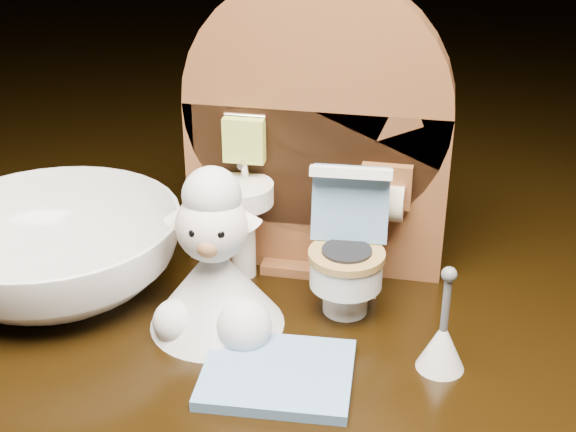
% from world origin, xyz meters
% --- Properties ---
extents(backdrop_panel, '(0.13, 0.05, 0.15)m').
position_xyz_m(backdrop_panel, '(-0.00, 0.06, 0.07)').
color(backdrop_panel, brown).
rests_on(backdrop_panel, ground).
extents(toy_toilet, '(0.04, 0.05, 0.07)m').
position_xyz_m(toy_toilet, '(0.02, 0.03, 0.03)').
color(toy_toilet, white).
rests_on(toy_toilet, ground).
extents(bath_mat, '(0.06, 0.05, 0.00)m').
position_xyz_m(bath_mat, '(0.00, -0.03, 0.00)').
color(bath_mat, '#618AB3').
rests_on(bath_mat, ground).
extents(toilet_brush, '(0.02, 0.02, 0.05)m').
position_xyz_m(toilet_brush, '(0.07, -0.01, 0.01)').
color(toilet_brush, white).
rests_on(toilet_brush, ground).
extents(plush_lamb, '(0.06, 0.06, 0.08)m').
position_xyz_m(plush_lamb, '(-0.03, -0.00, 0.03)').
color(plush_lamb, silver).
rests_on(plush_lamb, ground).
extents(ceramic_bowl, '(0.15, 0.15, 0.04)m').
position_xyz_m(ceramic_bowl, '(-0.12, 0.02, 0.02)').
color(ceramic_bowl, white).
rests_on(ceramic_bowl, ground).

